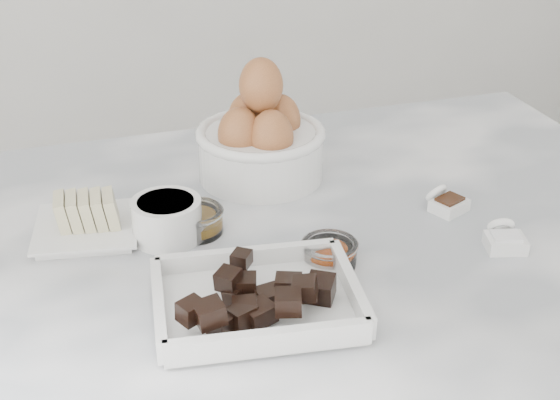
# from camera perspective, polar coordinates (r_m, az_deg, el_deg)

# --- Properties ---
(marble_slab) EXTENTS (1.20, 0.80, 0.04)m
(marble_slab) POSITION_cam_1_polar(r_m,az_deg,el_deg) (1.04, -0.56, -3.83)
(marble_slab) COLOR silver
(marble_slab) RESTS_ON cabinet
(chocolate_dish) EXTENTS (0.25, 0.20, 0.06)m
(chocolate_dish) POSITION_cam_1_polar(r_m,az_deg,el_deg) (0.88, -1.71, -6.86)
(chocolate_dish) COLOR white
(chocolate_dish) RESTS_ON marble_slab
(butter_plate) EXTENTS (0.15, 0.15, 0.06)m
(butter_plate) POSITION_cam_1_polar(r_m,az_deg,el_deg) (1.06, -14.17, -1.45)
(butter_plate) COLOR white
(butter_plate) RESTS_ON marble_slab
(sugar_ramekin) EXTENTS (0.09, 0.09, 0.05)m
(sugar_ramekin) POSITION_cam_1_polar(r_m,az_deg,el_deg) (1.03, -8.29, -1.30)
(sugar_ramekin) COLOR white
(sugar_ramekin) RESTS_ON marble_slab
(egg_bowl) EXTENTS (0.20, 0.20, 0.19)m
(egg_bowl) POSITION_cam_1_polar(r_m,az_deg,el_deg) (1.17, -1.43, 4.43)
(egg_bowl) COLOR white
(egg_bowl) RESTS_ON marble_slab
(honey_bowl) EXTENTS (0.08, 0.08, 0.03)m
(honey_bowl) POSITION_cam_1_polar(r_m,az_deg,el_deg) (1.04, -6.27, -1.47)
(honey_bowl) COLOR white
(honey_bowl) RESTS_ON marble_slab
(zest_bowl) EXTENTS (0.07, 0.07, 0.03)m
(zest_bowl) POSITION_cam_1_polar(r_m,az_deg,el_deg) (0.97, 3.63, -3.81)
(zest_bowl) COLOR white
(zest_bowl) RESTS_ON marble_slab
(vanilla_spoon) EXTENTS (0.06, 0.07, 0.04)m
(vanilla_spoon) POSITION_cam_1_polar(r_m,az_deg,el_deg) (1.12, 12.04, -0.13)
(vanilla_spoon) COLOR white
(vanilla_spoon) RESTS_ON marble_slab
(salt_spoon) EXTENTS (0.06, 0.07, 0.04)m
(salt_spoon) POSITION_cam_1_polar(r_m,az_deg,el_deg) (1.04, 16.09, -2.70)
(salt_spoon) COLOR white
(salt_spoon) RESTS_ON marble_slab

